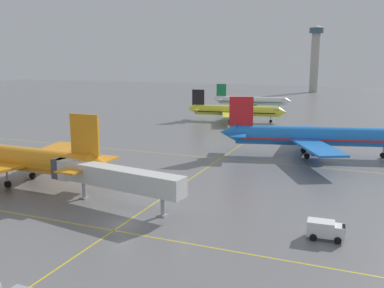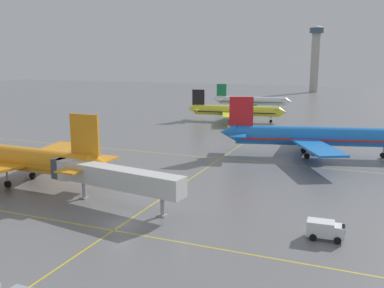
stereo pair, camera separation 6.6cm
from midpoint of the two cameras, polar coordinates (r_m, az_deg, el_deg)
ground_plane at (r=53.76m, az=-9.33°, el=-10.67°), size 600.00×600.00×0.00m
airliner_front_gate at (r=75.40m, az=-23.09°, el=-1.74°), size 38.94×33.68×12.14m
airliner_second_row at (r=91.90m, az=16.09°, el=0.99°), size 39.23×33.40×12.35m
airliner_third_row at (r=139.88m, az=5.86°, el=4.48°), size 32.81×28.10×10.20m
airliner_far_left_stand at (r=175.97m, az=7.95°, el=5.81°), size 32.44×27.86×10.08m
taxiway_markings at (r=68.91m, az=-1.43°, el=-5.55°), size 125.19×88.48×0.01m
service_truck_red_van at (r=50.94m, az=17.59°, el=-10.90°), size 4.21×2.34×2.10m
jet_bridge at (r=60.34m, az=-11.45°, el=-4.22°), size 22.18×6.07×5.58m
control_tower at (r=275.93m, az=16.31°, el=11.59°), size 8.82×8.82×40.71m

